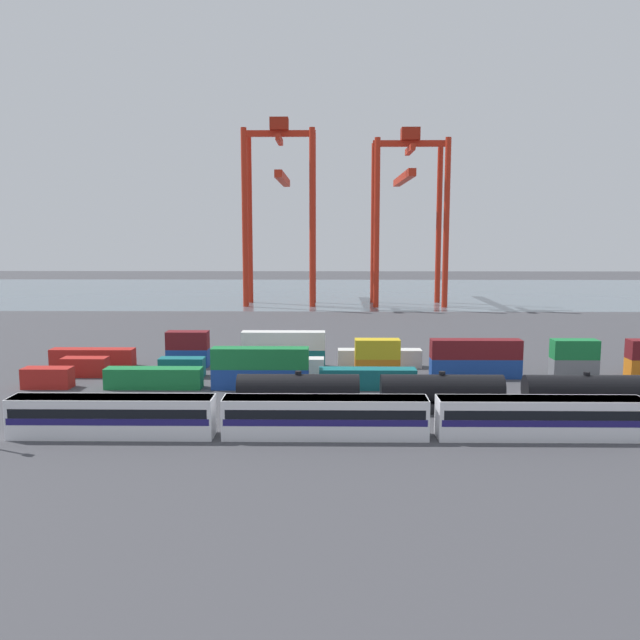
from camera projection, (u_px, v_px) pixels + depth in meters
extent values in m
plane|color=#424247|center=(344.00, 338.00, 122.54)|extent=(420.00, 420.00, 0.00)
cube|color=slate|center=(337.00, 292.00, 217.37)|extent=(400.00, 110.00, 0.01)
cube|color=silver|center=(112.00, 417.00, 63.10)|extent=(19.51, 3.10, 3.90)
cube|color=navy|center=(112.00, 418.00, 63.11)|extent=(19.12, 3.14, 0.64)
cube|color=black|center=(112.00, 410.00, 63.01)|extent=(18.73, 3.13, 0.90)
cube|color=slate|center=(112.00, 399.00, 62.86)|extent=(19.31, 2.85, 0.36)
cube|color=silver|center=(325.00, 417.00, 62.83)|extent=(19.51, 3.10, 3.90)
cube|color=navy|center=(325.00, 418.00, 62.84)|extent=(19.12, 3.14, 0.64)
cube|color=black|center=(325.00, 410.00, 62.74)|extent=(18.73, 3.13, 0.90)
cube|color=slate|center=(325.00, 399.00, 62.60)|extent=(19.31, 2.85, 0.36)
cube|color=silver|center=(540.00, 418.00, 62.56)|extent=(19.51, 3.10, 3.90)
cube|color=navy|center=(540.00, 419.00, 62.58)|extent=(19.12, 3.14, 0.64)
cube|color=black|center=(540.00, 411.00, 62.47)|extent=(18.73, 3.13, 0.90)
cube|color=slate|center=(541.00, 400.00, 62.33)|extent=(19.31, 2.85, 0.36)
cube|color=#232326|center=(298.00, 406.00, 72.22)|extent=(13.29, 2.50, 1.10)
cylinder|color=black|center=(298.00, 388.00, 71.94)|extent=(13.29, 3.02, 3.02)
cylinder|color=black|center=(298.00, 373.00, 71.72)|extent=(0.70, 0.70, 0.36)
cube|color=#232326|center=(441.00, 407.00, 72.01)|extent=(13.29, 2.50, 1.10)
cylinder|color=black|center=(442.00, 388.00, 71.74)|extent=(13.29, 3.02, 3.02)
cylinder|color=black|center=(442.00, 373.00, 71.51)|extent=(0.70, 0.70, 0.36)
cube|color=#232326|center=(585.00, 407.00, 71.81)|extent=(13.29, 2.50, 1.10)
cylinder|color=black|center=(586.00, 389.00, 71.53)|extent=(13.29, 3.02, 3.02)
cylinder|color=black|center=(587.00, 374.00, 71.31)|extent=(0.70, 0.70, 0.36)
cube|color=#AD211C|center=(48.00, 378.00, 82.94)|extent=(6.04, 2.44, 2.60)
cube|color=#197538|center=(154.00, 378.00, 82.76)|extent=(12.10, 2.44, 2.60)
cube|color=#1C4299|center=(260.00, 378.00, 82.59)|extent=(12.10, 2.44, 2.60)
cube|color=#197538|center=(260.00, 358.00, 82.24)|extent=(12.10, 2.44, 2.60)
cube|color=#146066|center=(368.00, 379.00, 82.41)|extent=(12.10, 2.44, 2.60)
cube|color=#AD211C|center=(85.00, 367.00, 89.62)|extent=(6.04, 2.44, 2.60)
cube|color=#146066|center=(182.00, 367.00, 89.45)|extent=(6.04, 2.44, 2.60)
cube|color=silver|center=(279.00, 367.00, 89.28)|extent=(12.10, 2.44, 2.60)
cube|color=orange|center=(377.00, 368.00, 89.10)|extent=(6.04, 2.44, 2.60)
cube|color=gold|center=(377.00, 349.00, 88.76)|extent=(6.04, 2.44, 2.60)
cube|color=#1C4299|center=(475.00, 368.00, 88.93)|extent=(12.10, 2.44, 2.60)
cube|color=maroon|center=(476.00, 349.00, 88.58)|extent=(12.10, 2.44, 2.60)
cube|color=slate|center=(574.00, 368.00, 88.76)|extent=(6.04, 2.44, 2.60)
cube|color=#197538|center=(575.00, 349.00, 88.41)|extent=(6.04, 2.44, 2.60)
cube|color=#AD211C|center=(93.00, 357.00, 96.35)|extent=(12.10, 2.44, 2.60)
cube|color=#1C4299|center=(188.00, 358.00, 96.17)|extent=(6.04, 2.44, 2.60)
cube|color=maroon|center=(188.00, 340.00, 95.83)|extent=(6.04, 2.44, 2.60)
cube|color=#146066|center=(284.00, 358.00, 95.99)|extent=(12.10, 2.44, 2.60)
cube|color=silver|center=(283.00, 340.00, 95.64)|extent=(12.10, 2.44, 2.60)
cube|color=silver|center=(380.00, 358.00, 95.80)|extent=(12.10, 2.44, 2.60)
cube|color=#197538|center=(476.00, 358.00, 95.62)|extent=(6.04, 2.44, 2.60)
cylinder|color=red|center=(245.00, 219.00, 170.79)|extent=(1.50, 1.50, 45.95)
cylinder|color=red|center=(312.00, 219.00, 170.56)|extent=(1.50, 1.50, 45.95)
cylinder|color=red|center=(250.00, 219.00, 181.04)|extent=(1.50, 1.50, 45.95)
cylinder|color=red|center=(313.00, 219.00, 180.82)|extent=(1.50, 1.50, 45.95)
cube|color=red|center=(279.00, 134.00, 172.87)|extent=(19.10, 1.20, 1.60)
cube|color=red|center=(279.00, 140.00, 173.08)|extent=(1.20, 11.94, 1.60)
cube|color=red|center=(283.00, 179.00, 186.75)|extent=(2.00, 35.92, 2.00)
cube|color=maroon|center=(279.00, 124.00, 172.55)|extent=(4.80, 4.00, 3.20)
cylinder|color=red|center=(377.00, 224.00, 169.85)|extent=(1.50, 1.50, 43.34)
cylinder|color=red|center=(446.00, 224.00, 169.61)|extent=(1.50, 1.50, 43.34)
cylinder|color=red|center=(374.00, 224.00, 181.44)|extent=(1.50, 1.50, 43.34)
cylinder|color=red|center=(439.00, 224.00, 181.21)|extent=(1.50, 1.50, 43.34)
cube|color=red|center=(410.00, 144.00, 172.76)|extent=(19.56, 1.20, 1.60)
cube|color=red|center=(410.00, 150.00, 172.98)|extent=(1.20, 13.30, 1.60)
cube|color=red|center=(404.00, 178.00, 187.73)|extent=(2.00, 40.14, 2.00)
cube|color=maroon|center=(410.00, 134.00, 172.45)|extent=(4.80, 4.00, 3.20)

